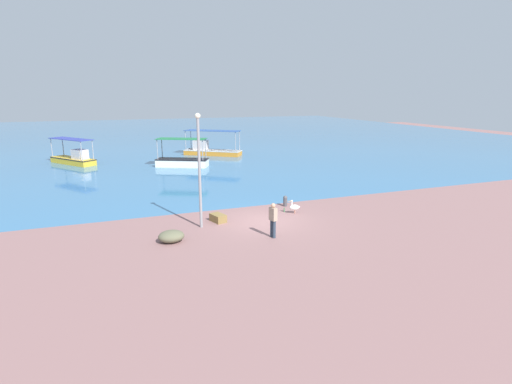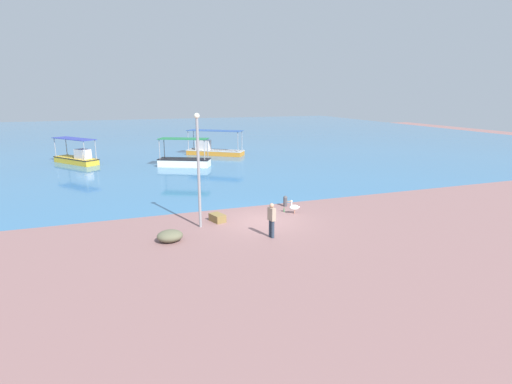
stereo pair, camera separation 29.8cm
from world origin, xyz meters
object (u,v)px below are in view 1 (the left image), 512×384
(mooring_bollard, at_px, (285,201))
(glass_bottle, at_px, (284,210))
(fishing_boat_near_left, at_px, (182,161))
(pelican, at_px, (294,207))
(cargo_crate, at_px, (218,218))
(net_pile, at_px, (171,236))
(fishing_boat_far_right, at_px, (210,150))
(fisherman_standing, at_px, (273,219))
(lamp_post, at_px, (199,165))
(fishing_boat_near_right, at_px, (74,158))

(mooring_bollard, xyz_separation_m, glass_bottle, (-0.56, -1.09, -0.24))
(fishing_boat_near_left, relative_size, pelican, 6.23)
(glass_bottle, bearing_deg, cargo_crate, -174.43)
(pelican, xyz_separation_m, mooring_bollard, (0.15, 1.57, -0.02))
(net_pile, bearing_deg, fishing_boat_near_left, 78.04)
(fishing_boat_far_right, relative_size, pelican, 7.70)
(fishing_boat_far_right, relative_size, net_pile, 5.15)
(pelican, xyz_separation_m, cargo_crate, (-4.48, 0.08, -0.17))
(fishing_boat_far_right, relative_size, fisherman_standing, 3.65)
(fishing_boat_far_right, bearing_deg, fisherman_standing, -98.06)
(fishing_boat_near_left, distance_m, pelican, 17.62)
(fisherman_standing, height_order, net_pile, fisherman_standing)
(fishing_boat_near_left, bearing_deg, lamp_post, -97.48)
(fishing_boat_near_left, xyz_separation_m, mooring_bollard, (3.34, -15.76, -0.19))
(lamp_post, bearing_deg, fisherman_standing, -43.02)
(fishing_boat_near_left, bearing_deg, fisherman_standing, -88.56)
(fishing_boat_near_left, height_order, mooring_bollard, fishing_boat_near_left)
(mooring_bollard, bearing_deg, glass_bottle, -117.18)
(fishing_boat_near_right, distance_m, fisherman_standing, 27.51)
(fisherman_standing, height_order, glass_bottle, fisherman_standing)
(mooring_bollard, relative_size, fisherman_standing, 0.39)
(fishing_boat_near_left, bearing_deg, fishing_boat_far_right, 55.32)
(fishing_boat_near_left, distance_m, lamp_post, 18.19)
(pelican, xyz_separation_m, lamp_post, (-5.53, -0.50, 2.87))
(fisherman_standing, distance_m, cargo_crate, 3.78)
(fishing_boat_far_right, xyz_separation_m, fishing_boat_near_right, (-13.86, -1.11, -0.02))
(fishing_boat_far_right, bearing_deg, pelican, -92.69)
(fishing_boat_near_right, relative_size, cargo_crate, 5.86)
(fishing_boat_near_left, distance_m, cargo_crate, 17.30)
(fishing_boat_near_left, xyz_separation_m, fishing_boat_near_right, (-9.57, 5.10, 0.04))
(lamp_post, xyz_separation_m, net_pile, (-1.77, -1.57, -2.97))
(fishing_boat_near_right, bearing_deg, mooring_bollard, -58.25)
(fishing_boat_near_right, relative_size, fisherman_standing, 3.10)
(fishing_boat_near_right, xyz_separation_m, lamp_post, (7.23, -22.93, 2.65))
(fishing_boat_far_right, distance_m, fishing_boat_near_left, 7.55)
(lamp_post, distance_m, glass_bottle, 6.08)
(fishing_boat_near_left, distance_m, glass_bottle, 17.09)
(pelican, bearing_deg, fishing_boat_near_right, 119.63)
(fisherman_standing, distance_m, net_pile, 4.79)
(fishing_boat_near_right, bearing_deg, fishing_boat_near_left, -28.04)
(fishing_boat_near_left, bearing_deg, net_pile, -101.96)
(fishing_boat_near_right, distance_m, mooring_bollard, 24.53)
(net_pile, bearing_deg, glass_bottle, 20.37)
(fishing_boat_far_right, height_order, fishing_boat_near_right, fishing_boat_far_right)
(fishing_boat_far_right, distance_m, fishing_boat_near_right, 13.91)
(fishing_boat_near_left, bearing_deg, glass_bottle, -80.64)
(pelican, distance_m, mooring_bollard, 1.58)
(fishing_boat_far_right, bearing_deg, cargo_crate, -103.40)
(fishing_boat_far_right, bearing_deg, mooring_bollard, -92.49)
(pelican, bearing_deg, fishing_boat_far_right, 87.31)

